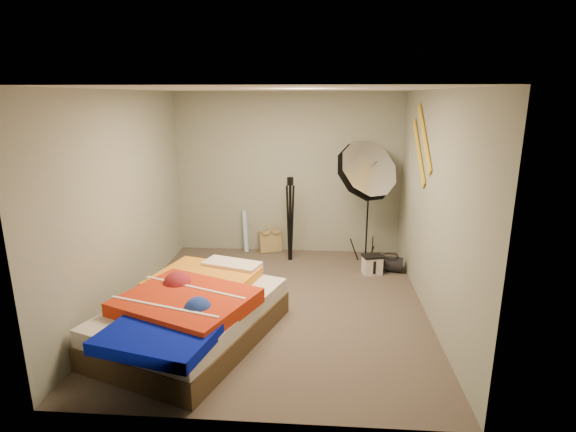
# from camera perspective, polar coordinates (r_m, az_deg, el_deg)

# --- Properties ---
(floor) EXTENTS (4.00, 4.00, 0.00)m
(floor) POSITION_cam_1_polar(r_m,az_deg,el_deg) (5.50, -1.52, -11.24)
(floor) COLOR brown
(floor) RESTS_ON ground
(ceiling) EXTENTS (4.00, 4.00, 0.00)m
(ceiling) POSITION_cam_1_polar(r_m,az_deg,el_deg) (4.93, -1.73, 15.82)
(ceiling) COLOR silver
(ceiling) RESTS_ON wall_back
(wall_back) EXTENTS (3.50, 0.00, 3.50)m
(wall_back) POSITION_cam_1_polar(r_m,az_deg,el_deg) (7.02, 0.01, 5.35)
(wall_back) COLOR gray
(wall_back) RESTS_ON floor
(wall_front) EXTENTS (3.50, 0.00, 3.50)m
(wall_front) POSITION_cam_1_polar(r_m,az_deg,el_deg) (3.17, -5.24, -6.92)
(wall_front) COLOR gray
(wall_front) RESTS_ON floor
(wall_left) EXTENTS (0.00, 4.00, 4.00)m
(wall_left) POSITION_cam_1_polar(r_m,az_deg,el_deg) (5.52, -20.01, 1.75)
(wall_left) COLOR gray
(wall_left) RESTS_ON floor
(wall_right) EXTENTS (0.00, 4.00, 4.00)m
(wall_right) POSITION_cam_1_polar(r_m,az_deg,el_deg) (5.20, 17.96, 1.14)
(wall_right) COLOR gray
(wall_right) RESTS_ON floor
(tote_bag) EXTENTS (0.38, 0.27, 0.36)m
(tote_bag) POSITION_cam_1_polar(r_m,az_deg,el_deg) (7.21, -2.26, -3.21)
(tote_bag) COLOR tan
(tote_bag) RESTS_ON floor
(wrapping_roll) EXTENTS (0.14, 0.20, 0.67)m
(wrapping_roll) POSITION_cam_1_polar(r_m,az_deg,el_deg) (7.22, -5.45, -1.95)
(wrapping_roll) COLOR #5398D4
(wrapping_roll) RESTS_ON floor
(camera_case) EXTENTS (0.29, 0.24, 0.25)m
(camera_case) POSITION_cam_1_polar(r_m,az_deg,el_deg) (6.45, 10.64, -6.17)
(camera_case) COLOR silver
(camera_case) RESTS_ON floor
(duffel_bag) EXTENTS (0.39, 0.29, 0.22)m
(duffel_bag) POSITION_cam_1_polar(r_m,az_deg,el_deg) (6.60, 12.82, -5.96)
(duffel_bag) COLOR black
(duffel_bag) RESTS_ON floor
(wall_stripe_upper) EXTENTS (0.02, 0.91, 0.78)m
(wall_stripe_upper) POSITION_cam_1_polar(r_m,az_deg,el_deg) (5.66, 16.94, 9.51)
(wall_stripe_upper) COLOR gold
(wall_stripe_upper) RESTS_ON wall_right
(wall_stripe_lower) EXTENTS (0.02, 0.91, 0.78)m
(wall_stripe_lower) POSITION_cam_1_polar(r_m,az_deg,el_deg) (5.92, 16.27, 7.83)
(wall_stripe_lower) COLOR gold
(wall_stripe_lower) RESTS_ON wall_right
(bed) EXTENTS (1.89, 2.32, 0.56)m
(bed) POSITION_cam_1_polar(r_m,az_deg,el_deg) (4.79, -12.07, -12.05)
(bed) COLOR #4F3B26
(bed) RESTS_ON floor
(photo_umbrella) EXTENTS (0.93, 1.03, 1.93)m
(photo_umbrella) POSITION_cam_1_polar(r_m,az_deg,el_deg) (6.47, 9.72, 5.50)
(photo_umbrella) COLOR black
(photo_umbrella) RESTS_ON floor
(camera_tripod) EXTENTS (0.09, 0.09, 1.28)m
(camera_tripod) POSITION_cam_1_polar(r_m,az_deg,el_deg) (6.69, 0.28, 0.35)
(camera_tripod) COLOR black
(camera_tripod) RESTS_ON floor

